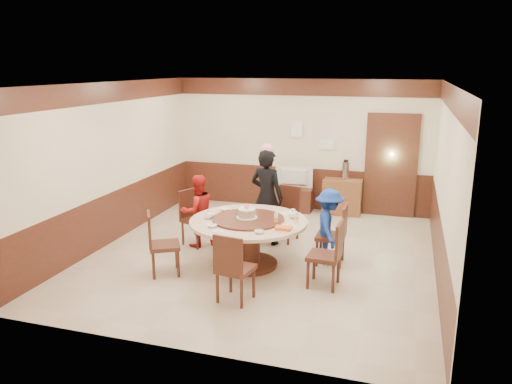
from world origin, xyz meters
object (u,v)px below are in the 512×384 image
(television, at_px, (293,177))
(thermos, at_px, (346,171))
(tv_stand, at_px, (293,199))
(shrimp_platter, at_px, (284,229))
(side_cabinet, at_px, (342,197))
(banquet_table, at_px, (248,233))
(person_blue, at_px, (329,227))
(person_standing, at_px, (267,197))
(person_red, at_px, (198,211))
(birthday_cake, at_px, (247,213))

(television, height_order, thermos, thermos)
(tv_stand, relative_size, thermos, 2.24)
(shrimp_platter, distance_m, television, 3.64)
(side_cabinet, xyz_separation_m, thermos, (0.05, 0.00, 0.56))
(banquet_table, relative_size, person_blue, 1.50)
(person_blue, xyz_separation_m, side_cabinet, (-0.15, 2.79, -0.23))
(person_standing, bearing_deg, person_blue, 166.81)
(person_red, distance_m, side_cabinet, 3.42)
(banquet_table, height_order, person_red, person_red)
(person_standing, xyz_separation_m, person_red, (-1.10, -0.49, -0.21))
(person_red, xyz_separation_m, person_blue, (2.30, -0.13, -0.02))
(person_red, height_order, person_blue, person_red)
(person_standing, xyz_separation_m, birthday_cake, (-0.02, -1.07, 0.01))
(banquet_table, distance_m, person_standing, 1.13)
(banquet_table, distance_m, thermos, 3.46)
(person_standing, relative_size, person_red, 1.34)
(tv_stand, bearing_deg, person_blue, -66.37)
(banquet_table, xyz_separation_m, thermos, (1.08, 3.26, 0.41))
(person_standing, relative_size, person_blue, 1.39)
(shrimp_platter, relative_size, thermos, 0.79)
(side_cabinet, bearing_deg, tv_stand, -178.37)
(television, bearing_deg, person_red, 64.35)
(banquet_table, bearing_deg, birthday_cake, 150.52)
(person_red, distance_m, birthday_cake, 1.25)
(person_standing, height_order, birthday_cake, person_standing)
(shrimp_platter, distance_m, thermos, 3.64)
(tv_stand, bearing_deg, television, 0.00)
(shrimp_platter, xyz_separation_m, tv_stand, (-0.67, 3.58, -0.53))
(banquet_table, bearing_deg, side_cabinet, 72.48)
(birthday_cake, distance_m, shrimp_platter, 0.78)
(person_red, relative_size, shrimp_platter, 4.21)
(banquet_table, distance_m, person_blue, 1.27)
(thermos, bearing_deg, person_red, -129.48)
(person_blue, relative_size, birthday_cake, 3.72)
(shrimp_platter, distance_m, side_cabinet, 3.65)
(tv_stand, bearing_deg, side_cabinet, 1.63)
(birthday_cake, relative_size, television, 0.40)
(birthday_cake, height_order, thermos, thermos)
(television, relative_size, thermos, 2.13)
(banquet_table, relative_size, thermos, 4.80)
(banquet_table, relative_size, side_cabinet, 2.28)
(person_blue, distance_m, television, 3.02)
(banquet_table, xyz_separation_m, shrimp_platter, (0.65, -0.35, 0.24))
(thermos, bearing_deg, birthday_cake, -108.84)
(person_blue, relative_size, shrimp_platter, 4.05)
(tv_stand, bearing_deg, person_red, -112.48)
(shrimp_platter, bearing_deg, side_cabinet, 83.96)
(birthday_cake, bearing_deg, thermos, 71.16)
(person_red, bearing_deg, television, -157.78)
(thermos, bearing_deg, person_standing, -116.64)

